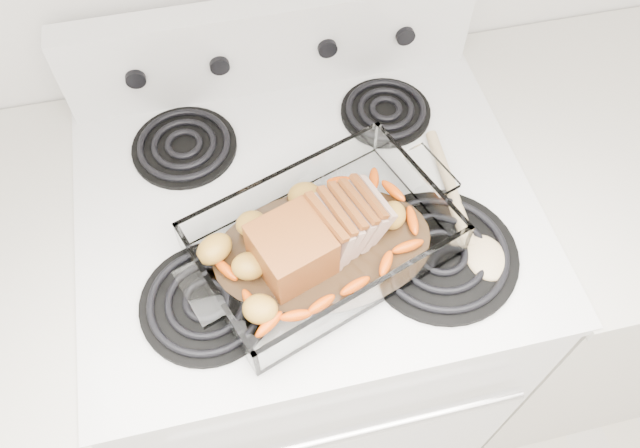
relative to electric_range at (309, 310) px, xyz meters
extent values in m
cube|color=white|center=(0.00, 0.00, -0.02)|extent=(0.76, 0.65, 0.92)
cylinder|color=silver|center=(0.00, -0.36, 0.26)|extent=(0.61, 0.02, 0.02)
cube|color=white|center=(0.00, 0.00, 0.44)|extent=(0.78, 0.67, 0.02)
cube|color=white|center=(0.00, 0.29, 0.54)|extent=(0.76, 0.06, 0.18)
cylinder|color=black|center=(-0.19, -0.16, 0.46)|extent=(0.21, 0.21, 0.01)
cylinder|color=black|center=(0.19, -0.16, 0.46)|extent=(0.25, 0.25, 0.01)
cylinder|color=black|center=(-0.19, 0.16, 0.46)|extent=(0.19, 0.19, 0.01)
cylinder|color=black|center=(0.19, 0.16, 0.46)|extent=(0.17, 0.17, 0.01)
cylinder|color=black|center=(-0.25, 0.26, 0.54)|extent=(0.04, 0.02, 0.04)
cylinder|color=black|center=(-0.10, 0.26, 0.54)|extent=(0.04, 0.02, 0.04)
cylinder|color=black|center=(0.10, 0.26, 0.54)|extent=(0.04, 0.02, 0.04)
cylinder|color=black|center=(0.25, 0.26, 0.54)|extent=(0.04, 0.02, 0.04)
cube|color=beige|center=(-0.67, 0.00, -0.03)|extent=(0.55, 0.65, 0.90)
cube|color=beige|center=(0.66, 0.00, -0.03)|extent=(0.55, 0.65, 0.90)
cube|color=white|center=(0.00, -0.11, 0.47)|extent=(0.39, 0.25, 0.01)
cube|color=white|center=(0.00, -0.24, 0.50)|extent=(0.39, 0.01, 0.07)
cube|color=white|center=(0.00, 0.01, 0.50)|extent=(0.39, 0.01, 0.07)
cube|color=white|center=(-0.18, -0.11, 0.50)|extent=(0.01, 0.25, 0.07)
cube|color=white|center=(0.19, -0.11, 0.50)|extent=(0.01, 0.25, 0.07)
cylinder|color=#312112|center=(0.00, -0.11, 0.47)|extent=(0.22, 0.22, 0.00)
cube|color=brown|center=(-0.05, -0.11, 0.51)|extent=(0.11, 0.11, 0.09)
cube|color=tan|center=(0.01, -0.11, 0.51)|extent=(0.04, 0.10, 0.08)
cube|color=tan|center=(0.03, -0.11, 0.51)|extent=(0.04, 0.10, 0.08)
cube|color=tan|center=(0.05, -0.11, 0.51)|extent=(0.05, 0.10, 0.07)
cube|color=tan|center=(0.07, -0.11, 0.51)|extent=(0.05, 0.10, 0.07)
cube|color=tan|center=(0.09, -0.11, 0.51)|extent=(0.05, 0.09, 0.07)
ellipsoid|color=#F34800|center=(-0.13, -0.18, 0.48)|extent=(0.05, 0.02, 0.02)
ellipsoid|color=#F34800|center=(0.11, -0.18, 0.48)|extent=(0.05, 0.02, 0.02)
ellipsoid|color=#F34800|center=(0.15, -0.09, 0.48)|extent=(0.05, 0.02, 0.02)
ellipsoid|color=#F34800|center=(-0.14, -0.07, 0.48)|extent=(0.05, 0.02, 0.02)
ellipsoid|color=#B68021|center=(-0.14, -0.04, 0.49)|extent=(0.06, 0.05, 0.04)
ellipsoid|color=#B68021|center=(0.02, -0.03, 0.49)|extent=(0.06, 0.05, 0.04)
ellipsoid|color=#B68021|center=(0.12, -0.13, 0.49)|extent=(0.06, 0.05, 0.04)
cylinder|color=#D3B28A|center=(0.25, -0.04, 0.46)|extent=(0.03, 0.25, 0.02)
ellipsoid|color=#D3B28A|center=(0.26, -0.19, 0.46)|extent=(0.07, 0.09, 0.02)
camera|label=1|loc=(-0.11, -0.61, 1.33)|focal=35.00mm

